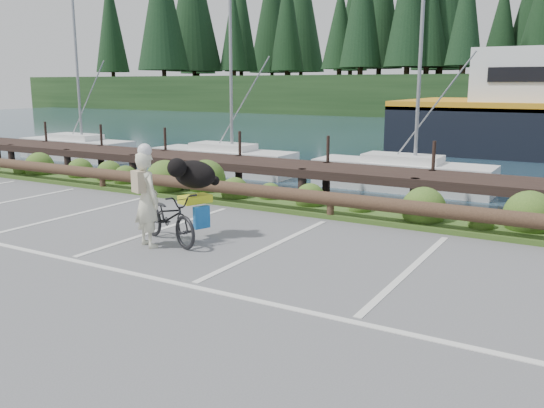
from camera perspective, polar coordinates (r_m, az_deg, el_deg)
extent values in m
plane|color=#595A5C|center=(8.96, -6.67, -7.33)|extent=(72.00, 72.00, 0.00)
plane|color=#1B3240|center=(55.13, 25.03, 6.47)|extent=(160.00, 160.00, 0.00)
cube|color=#3D5B21|center=(13.40, 7.04, -0.65)|extent=(34.00, 1.60, 0.10)
imported|color=black|center=(10.92, -10.21, -1.29)|extent=(1.95, 1.23, 0.97)
imported|color=beige|center=(10.64, -12.29, 0.42)|extent=(0.74, 0.61, 1.74)
ellipsoid|color=black|center=(11.07, -7.69, 2.93)|extent=(0.75, 1.03, 0.54)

